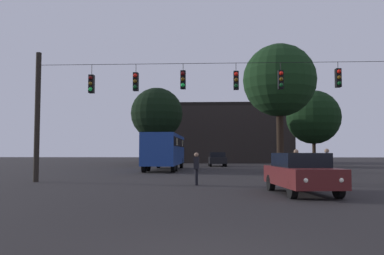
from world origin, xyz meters
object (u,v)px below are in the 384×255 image
object	(u,v)px
pedestrian_crossing_right	(327,164)
tree_behind_building	(313,117)
car_near_right	(301,172)
pedestrian_crossing_center	(196,167)
city_bus	(165,148)
car_far_left	(217,159)
pedestrian_crossing_left	(296,165)
tree_right_far	(157,114)
tree_left_silhouette	(279,81)

from	to	relation	value
pedestrian_crossing_right	tree_behind_building	size ratio (longest dim) A/B	0.21
car_near_right	pedestrian_crossing_center	bearing A→B (deg)	137.62
city_bus	pedestrian_crossing_center	xyz separation A→B (m)	(3.27, -15.33, -1.01)
car_far_left	pedestrian_crossing_left	world-z (taller)	pedestrian_crossing_left
pedestrian_crossing_center	car_far_left	bearing A→B (deg)	86.81
pedestrian_crossing_left	pedestrian_crossing_right	distance (m)	2.05
city_bus	tree_right_far	bearing A→B (deg)	101.51
tree_right_far	city_bus	bearing A→B (deg)	-78.49
car_far_left	pedestrian_crossing_left	size ratio (longest dim) A/B	2.62
pedestrian_crossing_right	tree_left_silhouette	world-z (taller)	tree_left_silhouette
car_near_right	pedestrian_crossing_center	world-z (taller)	pedestrian_crossing_center
pedestrian_crossing_right	tree_right_far	xyz separation A→B (m)	(-12.04, 25.30, 5.00)
car_near_right	pedestrian_crossing_left	xyz separation A→B (m)	(0.68, 3.99, 0.16)
pedestrian_crossing_left	tree_left_silhouette	size ratio (longest dim) A/B	0.17
tree_behind_building	pedestrian_crossing_right	bearing A→B (deg)	-103.04
pedestrian_crossing_left	pedestrian_crossing_center	size ratio (longest dim) A/B	1.10
pedestrian_crossing_left	tree_behind_building	size ratio (longest dim) A/B	0.20
tree_left_silhouette	tree_behind_building	distance (m)	14.78
car_near_right	pedestrian_crossing_right	xyz separation A→B (m)	(2.42, 5.07, 0.19)
car_far_left	tree_right_far	xyz separation A→B (m)	(-6.94, 2.39, 5.18)
tree_behind_building	car_far_left	bearing A→B (deg)	-171.85
car_far_left	tree_left_silhouette	distance (m)	14.25
car_near_right	tree_right_far	size ratio (longest dim) A/B	0.50
city_bus	tree_left_silhouette	world-z (taller)	tree_left_silhouette
pedestrian_crossing_left	pedestrian_crossing_right	bearing A→B (deg)	31.93
car_near_right	car_far_left	world-z (taller)	same
tree_left_silhouette	pedestrian_crossing_center	bearing A→B (deg)	-115.99
pedestrian_crossing_left	tree_left_silhouette	xyz separation A→B (m)	(1.37, 12.16, 6.20)
pedestrian_crossing_center	tree_right_far	distance (m)	27.76
pedestrian_crossing_right	tree_right_far	world-z (taller)	tree_right_far
city_bus	tree_right_far	size ratio (longest dim) A/B	1.22
tree_right_far	tree_left_silhouette	bearing A→B (deg)	-50.66
pedestrian_crossing_right	pedestrian_crossing_left	bearing A→B (deg)	-148.07
pedestrian_crossing_right	tree_left_silhouette	bearing A→B (deg)	91.92
tree_right_far	car_near_right	bearing A→B (deg)	-72.44
city_bus	car_far_left	bearing A→B (deg)	62.77
pedestrian_crossing_center	tree_left_silhouette	world-z (taller)	tree_left_silhouette
tree_behind_building	tree_left_silhouette	bearing A→B (deg)	-114.27
pedestrian_crossing_right	tree_right_far	size ratio (longest dim) A/B	0.19
pedestrian_crossing_left	tree_right_far	size ratio (longest dim) A/B	0.19
pedestrian_crossing_right	tree_behind_building	world-z (taller)	tree_behind_building
car_near_right	car_far_left	size ratio (longest dim) A/B	1.01
car_near_right	city_bus	bearing A→B (deg)	111.01
pedestrian_crossing_left	tree_right_far	bearing A→B (deg)	111.31
tree_behind_building	pedestrian_crossing_center	bearing A→B (deg)	-115.10
city_bus	pedestrian_crossing_left	xyz separation A→B (m)	(7.98, -15.01, -0.91)
car_far_left	pedestrian_crossing_right	bearing A→B (deg)	-77.47
car_near_right	pedestrian_crossing_center	xyz separation A→B (m)	(-4.03, 3.68, 0.06)
car_far_left	tree_behind_building	bearing A→B (deg)	8.15
car_far_left	pedestrian_crossing_right	world-z (taller)	pedestrian_crossing_right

